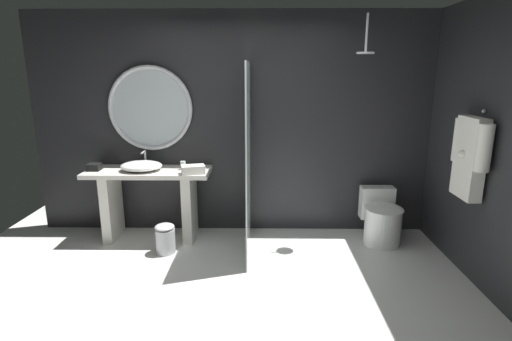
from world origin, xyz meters
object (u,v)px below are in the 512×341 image
rain_shower_head (366,48)px  folded_hand_towel (193,170)px  vessel_sink (141,166)px  hanging_bathrobe (470,154)px  tissue_box (94,167)px  waste_bin (165,238)px  tumbler_cup (183,165)px  round_wall_mirror (150,108)px  toilet (381,219)px

rain_shower_head → folded_hand_towel: size_ratio=1.59×
vessel_sink → rain_shower_head: 2.75m
vessel_sink → hanging_bathrobe: (3.26, -0.80, 0.32)m
tissue_box → waste_bin: (0.86, -0.39, -0.70)m
tumbler_cup → tissue_box: size_ratio=0.68×
tissue_box → waste_bin: bearing=-24.3°
vessel_sink → hanging_bathrobe: size_ratio=0.58×
round_wall_mirror → folded_hand_towel: (0.55, -0.41, -0.63)m
vessel_sink → waste_bin: size_ratio=1.41×
round_wall_mirror → rain_shower_head: (2.37, -0.35, 0.65)m
round_wall_mirror → hanging_bathrobe: bearing=-18.7°
tumbler_cup → folded_hand_towel: (0.15, -0.19, -0.00)m
vessel_sink → round_wall_mirror: size_ratio=0.48×
vessel_sink → toilet: size_ratio=0.78×
tumbler_cup → hanging_bathrobe: size_ratio=0.12×
waste_bin → round_wall_mirror: bearing=111.2°
round_wall_mirror → hanging_bathrobe: round_wall_mirror is taller
tumbler_cup → hanging_bathrobe: (2.80, -0.86, 0.32)m
rain_shower_head → folded_hand_towel: bearing=-178.1°
rain_shower_head → vessel_sink: bearing=178.4°
vessel_sink → tissue_box: size_ratio=3.29×
waste_bin → hanging_bathrobe: bearing=-8.1°
tissue_box → rain_shower_head: rain_shower_head is taller
tissue_box → rain_shower_head: (2.98, -0.07, 1.29)m
folded_hand_towel → tissue_box: bearing=173.3°
vessel_sink → tissue_box: (-0.54, 0.01, -0.02)m
tumbler_cup → folded_hand_towel: size_ratio=0.39×
hanging_bathrobe → rain_shower_head: bearing=138.4°
rain_shower_head → hanging_bathrobe: bearing=-41.6°
vessel_sink → toilet: vessel_sink is taller
folded_hand_towel → hanging_bathrobe: bearing=-14.2°
hanging_bathrobe → toilet: hanging_bathrobe is taller
rain_shower_head → hanging_bathrobe: 1.46m
round_wall_mirror → hanging_bathrobe: 3.39m
round_wall_mirror → toilet: round_wall_mirror is taller
tissue_box → waste_bin: 1.18m
tumbler_cup → rain_shower_head: rain_shower_head is taller
waste_bin → folded_hand_towel: 0.81m
tumbler_cup → waste_bin: bearing=-107.8°
round_wall_mirror → tumbler_cup: bearing=-29.1°
tumbler_cup → tissue_box: (-1.01, -0.05, -0.01)m
tissue_box → round_wall_mirror: bearing=24.2°
hanging_bathrobe → waste_bin: hanging_bathrobe is taller
waste_bin → folded_hand_towel: (0.29, 0.25, 0.71)m
vessel_sink → folded_hand_towel: bearing=-12.0°
tissue_box → hanging_bathrobe: hanging_bathrobe is taller
vessel_sink → tumbler_cup: bearing=7.0°
toilet → waste_bin: toilet is taller
waste_bin → folded_hand_towel: bearing=41.4°
round_wall_mirror → waste_bin: size_ratio=2.97×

